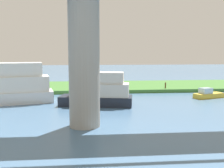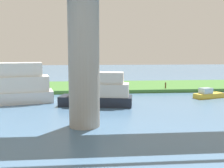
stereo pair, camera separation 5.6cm
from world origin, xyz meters
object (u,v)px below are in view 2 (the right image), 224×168
at_px(person_on_bank, 74,83).
at_px(houseboat_blue, 208,94).
at_px(skiff_small, 107,94).
at_px(riverboat_paddlewheel, 98,92).
at_px(bridge_pylon, 84,60).
at_px(mooring_post, 166,85).
at_px(pontoon_yellow, 11,87).

bearing_deg(person_on_bank, houseboat_blue, 156.07).
height_order(houseboat_blue, skiff_small, skiff_small).
bearing_deg(riverboat_paddlewheel, person_on_bank, -74.04).
bearing_deg(bridge_pylon, skiff_small, -102.00).
bearing_deg(person_on_bank, riverboat_paddlewheel, 105.96).
relative_size(bridge_pylon, mooring_post, 12.31).
distance_m(bridge_pylon, houseboat_blue, 20.19).
height_order(mooring_post, skiff_small, skiff_small).
bearing_deg(mooring_post, skiff_small, 28.75).
xyz_separation_m(bridge_pylon, riverboat_paddlewheel, (-1.45, -8.25, -3.81)).
height_order(bridge_pylon, person_on_bank, bridge_pylon).
distance_m(person_on_bank, riverboat_paddlewheel, 11.68).
distance_m(riverboat_paddlewheel, skiff_small, 4.68).
height_order(mooring_post, pontoon_yellow, pontoon_yellow).
bearing_deg(person_on_bank, pontoon_yellow, 52.53).
height_order(riverboat_paddlewheel, houseboat_blue, riverboat_paddlewheel).
distance_m(bridge_pylon, pontoon_yellow, 14.05).
height_order(bridge_pylon, skiff_small, bridge_pylon).
height_order(pontoon_yellow, houseboat_blue, pontoon_yellow).
relative_size(bridge_pylon, skiff_small, 2.06).
bearing_deg(person_on_bank, skiff_small, 123.16).
bearing_deg(mooring_post, bridge_pylon, 56.18).
relative_size(person_on_bank, riverboat_paddlewheel, 0.17).
bearing_deg(pontoon_yellow, mooring_post, -160.90).
xyz_separation_m(pontoon_yellow, houseboat_blue, (-24.24, -1.10, -1.42)).
distance_m(person_on_bank, pontoon_yellow, 11.17).
bearing_deg(skiff_small, mooring_post, -151.25).
relative_size(mooring_post, skiff_small, 0.17).
bearing_deg(skiff_small, person_on_bank, -56.84).
relative_size(person_on_bank, mooring_post, 1.61).
distance_m(person_on_bank, mooring_post, 13.72).
distance_m(bridge_pylon, skiff_small, 13.79).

